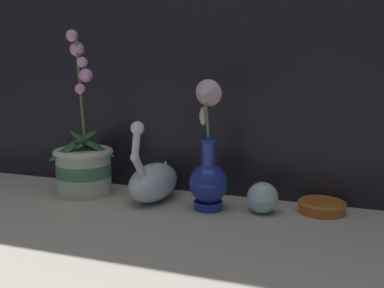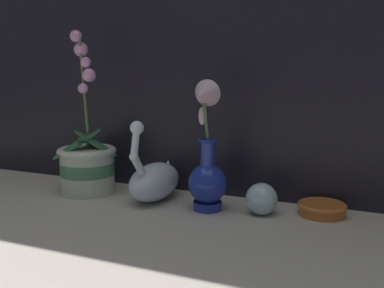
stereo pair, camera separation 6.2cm
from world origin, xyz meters
name	(u,v)px [view 2 (the right image)]	position (x,y,z in m)	size (l,w,h in m)	color
ground_plane	(173,217)	(0.00, 0.00, 0.00)	(2.80, 2.80, 0.00)	#BCB2A3
orchid_potted_plant	(87,162)	(-0.31, 0.10, 0.09)	(0.17, 0.20, 0.44)	beige
swan_figurine	(155,179)	(-0.11, 0.11, 0.05)	(0.11, 0.22, 0.22)	silver
blue_vase	(207,166)	(0.05, 0.08, 0.11)	(0.09, 0.12, 0.32)	navy
glass_sphere	(261,199)	(0.18, 0.10, 0.04)	(0.08, 0.08, 0.08)	silver
amber_dish	(322,208)	(0.32, 0.16, 0.02)	(0.12, 0.12, 0.03)	#C66628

